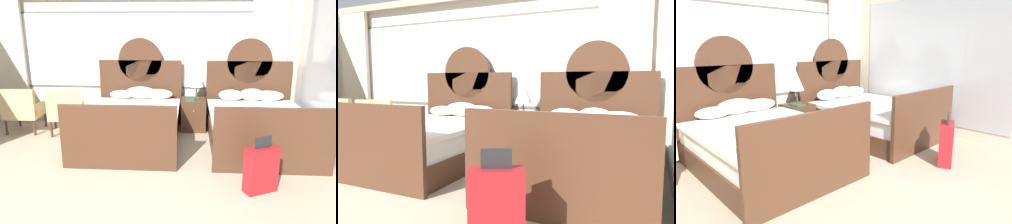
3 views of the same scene
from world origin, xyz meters
The scene contains 10 objects.
ground_plane centered at (0.00, 0.00, 0.00)m, with size 24.00×24.00×0.00m, color tan.
wall_back_window centered at (0.00, 3.64, 1.41)m, with size 6.49×0.22×2.70m.
bed_near_window centered at (0.11, 2.46, 0.36)m, with size 1.66×2.24×1.77m.
bed_near_mirror centered at (2.27, 2.46, 0.36)m, with size 1.66×2.24×1.77m.
nightstand_between_beds centered at (1.19, 3.19, 0.31)m, with size 0.47×0.50×0.62m.
table_lamp_on_nightstand centered at (1.24, 3.26, 1.01)m, with size 0.27×0.27×0.57m.
book_on_nightstand centered at (1.13, 3.09, 0.64)m, with size 0.18×0.26×0.03m.
armchair_by_window_left centered at (-1.22, 2.81, 0.46)m, with size 0.78×0.78×0.88m.
armchair_by_window_centre centered at (-2.06, 2.80, 0.46)m, with size 0.66×0.66×0.88m.
suitcase_on_floor centered at (2.01, 0.80, 0.30)m, with size 0.45×0.34×0.73m.
Camera 1 is at (1.10, -2.88, 2.04)m, focal length 34.14 mm.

